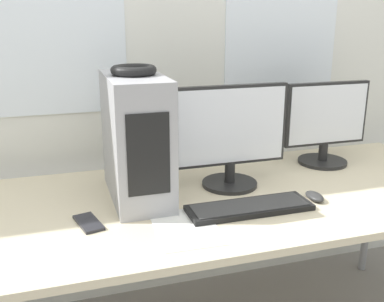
% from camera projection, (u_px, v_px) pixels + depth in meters
% --- Properties ---
extents(wall_back, '(8.00, 0.07, 2.70)m').
position_uv_depth(wall_back, '(175.00, 32.00, 2.13)').
color(wall_back, silver).
rests_on(wall_back, ground_plane).
extents(desk, '(2.29, 0.91, 0.74)m').
position_uv_depth(desk, '(215.00, 206.00, 1.79)').
color(desk, beige).
rests_on(desk, ground_plane).
extents(pc_tower, '(0.21, 0.45, 0.48)m').
position_uv_depth(pc_tower, '(136.00, 138.00, 1.71)').
color(pc_tower, '#9E9EA3').
rests_on(pc_tower, desk).
extents(headphones, '(0.17, 0.17, 0.04)m').
position_uv_depth(headphones, '(134.00, 70.00, 1.64)').
color(headphones, black).
rests_on(headphones, pc_tower).
extents(monitor_main, '(0.48, 0.23, 0.42)m').
position_uv_depth(monitor_main, '(231.00, 135.00, 1.83)').
color(monitor_main, black).
rests_on(monitor_main, desk).
extents(monitor_right_near, '(0.42, 0.23, 0.39)m').
position_uv_depth(monitor_right_near, '(326.00, 123.00, 2.12)').
color(monitor_right_near, black).
rests_on(monitor_right_near, desk).
extents(keyboard, '(0.46, 0.15, 0.02)m').
position_uv_depth(keyboard, '(249.00, 207.00, 1.65)').
color(keyboard, black).
rests_on(keyboard, desk).
extents(mouse, '(0.06, 0.10, 0.03)m').
position_uv_depth(mouse, '(315.00, 196.00, 1.74)').
color(mouse, '#2D2D2D').
rests_on(mouse, desk).
extents(cell_phone, '(0.10, 0.16, 0.01)m').
position_uv_depth(cell_phone, '(89.00, 223.00, 1.54)').
color(cell_phone, '#232328').
rests_on(cell_phone, desk).
extents(paper_sheet_left, '(0.22, 0.30, 0.00)m').
position_uv_depth(paper_sheet_left, '(186.00, 228.00, 1.52)').
color(paper_sheet_left, white).
rests_on(paper_sheet_left, desk).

